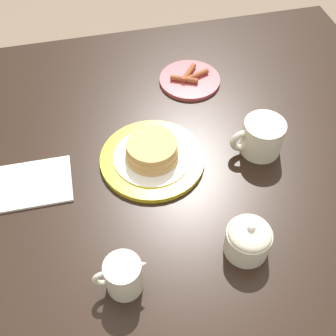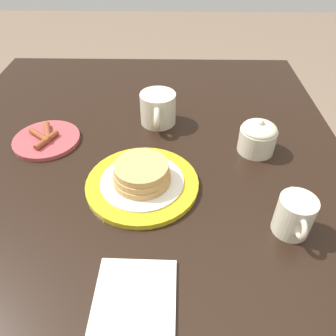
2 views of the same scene
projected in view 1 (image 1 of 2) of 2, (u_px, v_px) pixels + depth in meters
name	position (u px, v px, depth m)	size (l,w,h in m)	color
ground_plane	(142.00, 289.00, 1.51)	(8.00, 8.00, 0.00)	#7A6651
dining_table	(130.00, 185.00, 1.03)	(1.43, 0.98, 0.73)	black
pancake_plate	(152.00, 155.00, 0.93)	(0.23, 0.23, 0.06)	gold
side_plate_bacon	(190.00, 79.00, 1.11)	(0.16, 0.16, 0.02)	#B2474C
coffee_mug	(261.00, 137.00, 0.93)	(0.12, 0.09, 0.08)	beige
creamer_pitcher	(124.00, 275.00, 0.73)	(0.10, 0.07, 0.08)	beige
sugar_bowl	(248.00, 239.00, 0.77)	(0.08, 0.08, 0.08)	beige
napkin	(26.00, 185.00, 0.89)	(0.19, 0.13, 0.01)	silver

